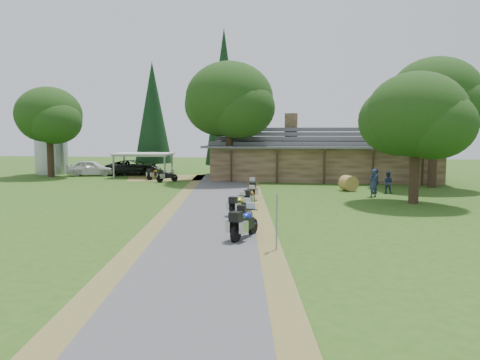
# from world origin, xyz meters

# --- Properties ---
(ground) EXTENTS (120.00, 120.00, 0.00)m
(ground) POSITION_xyz_m (0.00, 0.00, 0.00)
(ground) COLOR #2C5116
(ground) RESTS_ON ground
(driveway) EXTENTS (51.95, 51.95, 0.00)m
(driveway) POSITION_xyz_m (-0.50, 4.00, 0.00)
(driveway) COLOR #3F3F41
(driveway) RESTS_ON ground
(lodge) EXTENTS (21.40, 9.40, 4.90)m
(lodge) POSITION_xyz_m (6.00, 24.00, 2.45)
(lodge) COLOR brown
(lodge) RESTS_ON ground
(silo) EXTENTS (3.71, 3.71, 6.76)m
(silo) POSITION_xyz_m (-22.26, 25.61, 3.38)
(silo) COLOR gray
(silo) RESTS_ON ground
(carport) EXTENTS (5.71, 4.00, 2.38)m
(carport) POSITION_xyz_m (-11.30, 23.30, 1.19)
(carport) COLOR silver
(carport) RESTS_ON ground
(car_white_sedan) EXTENTS (3.85, 6.44, 2.01)m
(car_white_sedan) POSITION_xyz_m (-17.07, 23.96, 1.00)
(car_white_sedan) COLOR silver
(car_white_sedan) RESTS_ON ground
(car_dark_suv) EXTENTS (3.23, 6.37, 2.35)m
(car_dark_suv) POSITION_xyz_m (-13.09, 25.32, 1.17)
(car_dark_suv) COLOR black
(car_dark_suv) RESTS_ON ground
(motorcycle_row_a) EXTENTS (1.27, 2.15, 1.40)m
(motorcycle_row_a) POSITION_xyz_m (1.95, -1.89, 0.70)
(motorcycle_row_a) COLOR #152299
(motorcycle_row_a) RESTS_ON ground
(motorcycle_row_b) EXTENTS (0.71, 1.84, 1.23)m
(motorcycle_row_b) POSITION_xyz_m (1.62, 0.72, 0.62)
(motorcycle_row_b) COLOR #96989E
(motorcycle_row_b) RESTS_ON ground
(motorcycle_row_c) EXTENTS (1.04, 1.82, 1.18)m
(motorcycle_row_c) POSITION_xyz_m (0.91, 3.63, 0.59)
(motorcycle_row_c) COLOR gold
(motorcycle_row_c) RESTS_ON ground
(motorcycle_row_d) EXTENTS (0.78, 1.82, 1.21)m
(motorcycle_row_d) POSITION_xyz_m (1.21, 6.36, 0.60)
(motorcycle_row_d) COLOR orange
(motorcycle_row_d) RESTS_ON ground
(motorcycle_row_e) EXTENTS (0.87, 2.01, 1.33)m
(motorcycle_row_e) POSITION_xyz_m (0.97, 9.68, 0.66)
(motorcycle_row_e) COLOR black
(motorcycle_row_e) RESTS_ON ground
(motorcycle_carport_a) EXTENTS (1.25, 1.78, 1.17)m
(motorcycle_carport_a) POSITION_xyz_m (-9.49, 21.17, 0.59)
(motorcycle_carport_a) COLOR gold
(motorcycle_carport_a) RESTS_ON ground
(motorcycle_carport_b) EXTENTS (1.71, 1.72, 1.25)m
(motorcycle_carport_b) POSITION_xyz_m (-7.72, 19.27, 0.62)
(motorcycle_carport_b) COLOR slate
(motorcycle_carport_b) RESTS_ON ground
(person_a) EXTENTS (0.78, 0.74, 2.22)m
(person_a) POSITION_xyz_m (8.99, 11.82, 1.11)
(person_a) COLOR navy
(person_a) RESTS_ON ground
(person_b) EXTENTS (0.63, 0.55, 1.86)m
(person_b) POSITION_xyz_m (10.29, 13.90, 0.93)
(person_b) COLOR navy
(person_b) RESTS_ON ground
(person_c) EXTENTS (0.50, 0.65, 2.11)m
(person_c) POSITION_xyz_m (9.43, 13.73, 1.06)
(person_c) COLOR navy
(person_c) RESTS_ON ground
(hay_bale) EXTENTS (1.49, 1.44, 1.15)m
(hay_bale) POSITION_xyz_m (7.63, 14.97, 0.57)
(hay_bale) COLOR #A47F3C
(hay_bale) RESTS_ON ground
(sign_post) EXTENTS (0.38, 0.06, 2.12)m
(sign_post) POSITION_xyz_m (3.37, -3.64, 1.06)
(sign_post) COLOR gray
(sign_post) RESTS_ON ground
(oak_lodge_left) EXTENTS (7.72, 7.72, 11.77)m
(oak_lodge_left) POSITION_xyz_m (-2.29, 20.41, 5.89)
(oak_lodge_left) COLOR black
(oak_lodge_left) RESTS_ON ground
(oak_lodge_right) EXTENTS (7.15, 7.15, 11.62)m
(oak_lodge_right) POSITION_xyz_m (14.43, 18.15, 5.81)
(oak_lodge_right) COLOR black
(oak_lodge_right) RESTS_ON ground
(oak_driveway) EXTENTS (6.09, 6.09, 8.78)m
(oak_driveway) POSITION_xyz_m (11.04, 9.14, 4.39)
(oak_driveway) COLOR black
(oak_driveway) RESTS_ON ground
(oak_silo) EXTENTS (6.35, 6.35, 9.86)m
(oak_silo) POSITION_xyz_m (-20.48, 22.32, 4.93)
(oak_silo) COLOR black
(oak_silo) RESTS_ON ground
(cedar_near) EXTENTS (3.96, 3.96, 14.99)m
(cedar_near) POSITION_xyz_m (-3.97, 27.33, 7.49)
(cedar_near) COLOR black
(cedar_near) RESTS_ON ground
(cedar_far) EXTENTS (4.01, 4.01, 12.02)m
(cedar_far) POSITION_xyz_m (-12.09, 28.74, 6.01)
(cedar_far) COLOR black
(cedar_far) RESTS_ON ground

